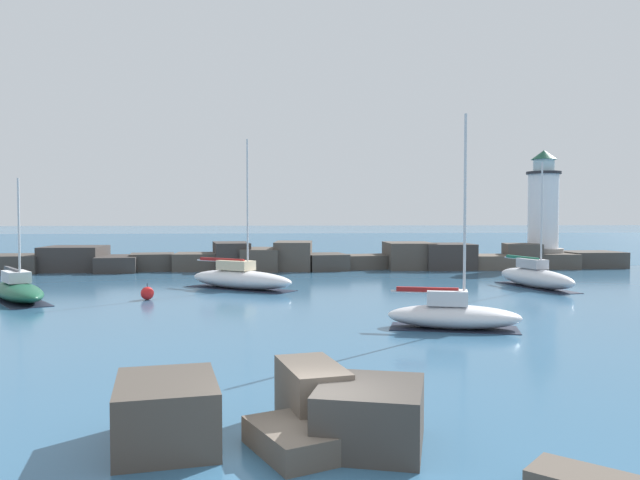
{
  "coord_description": "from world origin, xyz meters",
  "views": [
    {
      "loc": [
        -0.98,
        -12.42,
        4.91
      ],
      "look_at": [
        2.55,
        28.2,
        3.33
      ],
      "focal_mm": 35.0,
      "sensor_mm": 36.0,
      "label": 1
    }
  ],
  "objects_px": {
    "sailboat_moored_2": "(18,290)",
    "mooring_buoy_orange_near": "(147,293)",
    "sailboat_moored_4": "(535,277)",
    "sailboat_moored_0": "(453,314)",
    "lighthouse": "(543,218)",
    "sailboat_moored_3": "(240,278)"
  },
  "relations": [
    {
      "from": "sailboat_moored_3",
      "to": "sailboat_moored_4",
      "type": "distance_m",
      "value": 20.15
    },
    {
      "from": "sailboat_moored_2",
      "to": "sailboat_moored_4",
      "type": "bearing_deg",
      "value": 6.57
    },
    {
      "from": "sailboat_moored_4",
      "to": "mooring_buoy_orange_near",
      "type": "bearing_deg",
      "value": -170.74
    },
    {
      "from": "sailboat_moored_4",
      "to": "mooring_buoy_orange_near",
      "type": "relative_size",
      "value": 8.87
    },
    {
      "from": "sailboat_moored_2",
      "to": "sailboat_moored_4",
      "type": "height_order",
      "value": "sailboat_moored_4"
    },
    {
      "from": "sailboat_moored_2",
      "to": "lighthouse",
      "type": "bearing_deg",
      "value": 26.45
    },
    {
      "from": "lighthouse",
      "to": "sailboat_moored_0",
      "type": "bearing_deg",
      "value": -120.44
    },
    {
      "from": "sailboat_moored_0",
      "to": "sailboat_moored_4",
      "type": "bearing_deg",
      "value": 55.15
    },
    {
      "from": "sailboat_moored_0",
      "to": "sailboat_moored_4",
      "type": "relative_size",
      "value": 1.09
    },
    {
      "from": "lighthouse",
      "to": "sailboat_moored_0",
      "type": "height_order",
      "value": "lighthouse"
    },
    {
      "from": "sailboat_moored_2",
      "to": "sailboat_moored_4",
      "type": "relative_size",
      "value": 0.92
    },
    {
      "from": "sailboat_moored_2",
      "to": "sailboat_moored_3",
      "type": "bearing_deg",
      "value": 20.59
    },
    {
      "from": "sailboat_moored_0",
      "to": "mooring_buoy_orange_near",
      "type": "bearing_deg",
      "value": 144.74
    },
    {
      "from": "sailboat_moored_0",
      "to": "sailboat_moored_3",
      "type": "distance_m",
      "value": 18.57
    },
    {
      "from": "sailboat_moored_0",
      "to": "mooring_buoy_orange_near",
      "type": "height_order",
      "value": "sailboat_moored_0"
    },
    {
      "from": "sailboat_moored_2",
      "to": "mooring_buoy_orange_near",
      "type": "bearing_deg",
      "value": -2.75
    },
    {
      "from": "sailboat_moored_0",
      "to": "mooring_buoy_orange_near",
      "type": "xyz_separation_m",
      "value": [
        -15.04,
        10.63,
        -0.25
      ]
    },
    {
      "from": "sailboat_moored_2",
      "to": "sailboat_moored_3",
      "type": "height_order",
      "value": "sailboat_moored_3"
    },
    {
      "from": "sailboat_moored_3",
      "to": "mooring_buoy_orange_near",
      "type": "bearing_deg",
      "value": -135.48
    },
    {
      "from": "sailboat_moored_0",
      "to": "sailboat_moored_3",
      "type": "xyz_separation_m",
      "value": [
        -9.85,
        15.74,
        0.09
      ]
    },
    {
      "from": "sailboat_moored_3",
      "to": "lighthouse",
      "type": "bearing_deg",
      "value": 28.9
    },
    {
      "from": "sailboat_moored_0",
      "to": "lighthouse",
      "type": "bearing_deg",
      "value": 59.56
    }
  ]
}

